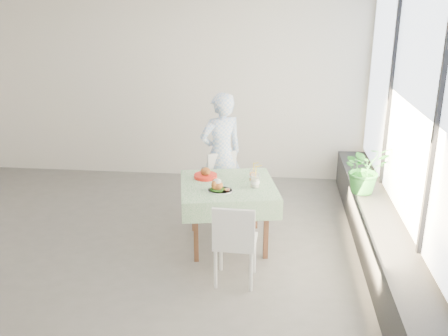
# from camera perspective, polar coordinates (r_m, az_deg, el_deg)

# --- Properties ---
(floor) EXTENTS (6.00, 6.00, 0.00)m
(floor) POSITION_cam_1_polar(r_m,az_deg,el_deg) (5.97, -10.64, -8.61)
(floor) COLOR #595654
(floor) RESTS_ON ground
(wall_back) EXTENTS (6.00, 0.02, 2.80)m
(wall_back) POSITION_cam_1_polar(r_m,az_deg,el_deg) (7.84, -6.09, 9.06)
(wall_back) COLOR silver
(wall_back) RESTS_ON ground
(wall_right) EXTENTS (0.02, 5.00, 2.80)m
(wall_right) POSITION_cam_1_polar(r_m,az_deg,el_deg) (5.40, 20.57, 3.47)
(wall_right) COLOR silver
(wall_right) RESTS_ON ground
(window_pane) EXTENTS (0.01, 4.80, 2.18)m
(window_pane) POSITION_cam_1_polar(r_m,az_deg,el_deg) (5.33, 20.56, 6.07)
(window_pane) COLOR #D1E0F9
(window_pane) RESTS_ON ground
(window_ledge) EXTENTS (0.40, 4.80, 0.50)m
(window_ledge) POSITION_cam_1_polar(r_m,az_deg,el_deg) (5.74, 17.30, -7.55)
(window_ledge) COLOR black
(window_ledge) RESTS_ON ground
(cafe_table) EXTENTS (1.22, 1.22, 0.74)m
(cafe_table) POSITION_cam_1_polar(r_m,az_deg,el_deg) (5.71, 0.45, -4.48)
(cafe_table) COLOR brown
(cafe_table) RESTS_ON ground
(chair_far) EXTENTS (0.55, 0.55, 0.84)m
(chair_far) POSITION_cam_1_polar(r_m,az_deg,el_deg) (6.45, 0.38, -3.58)
(chair_far) COLOR white
(chair_far) RESTS_ON ground
(chair_near) EXTENTS (0.42, 0.42, 0.86)m
(chair_near) POSITION_cam_1_polar(r_m,az_deg,el_deg) (5.06, 1.30, -10.18)
(chair_near) COLOR white
(chair_near) RESTS_ON ground
(diner) EXTENTS (0.70, 0.64, 1.61)m
(diner) POSITION_cam_1_polar(r_m,az_deg,el_deg) (6.46, -0.33, 1.61)
(diner) COLOR #97BDF2
(diner) RESTS_ON ground
(main_dish) EXTENTS (0.28, 0.28, 0.14)m
(main_dish) POSITION_cam_1_polar(r_m,az_deg,el_deg) (5.38, -0.63, -2.20)
(main_dish) COLOR white
(main_dish) RESTS_ON cafe_table
(juice_cup_orange) EXTENTS (0.09, 0.09, 0.25)m
(juice_cup_orange) POSITION_cam_1_polar(r_m,az_deg,el_deg) (5.70, 3.33, -0.87)
(juice_cup_orange) COLOR white
(juice_cup_orange) RESTS_ON cafe_table
(juice_cup_lemonade) EXTENTS (0.11, 0.11, 0.30)m
(juice_cup_lemonade) POSITION_cam_1_polar(r_m,az_deg,el_deg) (5.50, 3.57, -1.52)
(juice_cup_lemonade) COLOR white
(juice_cup_lemonade) RESTS_ON cafe_table
(second_dish) EXTENTS (0.27, 0.27, 0.13)m
(second_dish) POSITION_cam_1_polar(r_m,az_deg,el_deg) (5.78, -2.13, -0.78)
(second_dish) COLOR red
(second_dish) RESTS_ON cafe_table
(potted_plant) EXTENTS (0.65, 0.60, 0.59)m
(potted_plant) POSITION_cam_1_polar(r_m,az_deg,el_deg) (6.16, 15.82, -0.09)
(potted_plant) COLOR #28782B
(potted_plant) RESTS_ON window_ledge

